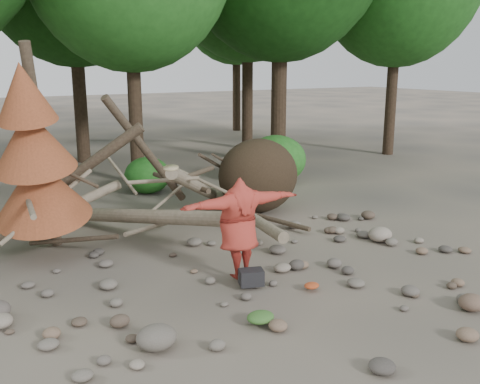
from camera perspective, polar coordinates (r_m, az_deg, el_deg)
ground at (r=9.72m, az=2.47°, el=-10.15°), size 120.00×120.00×0.00m
deadfall_pile at (r=13.89m, az=0.05°, el=1.30°), size 8.55×5.24×3.30m
dead_conifer at (r=11.12m, az=-21.01°, el=3.37°), size 2.06×2.16×4.35m
bush_mid at (r=16.62m, az=-9.84°, el=1.77°), size 1.40×1.40×1.12m
bush_right at (r=17.77m, az=3.84°, el=3.50°), size 2.00×2.00×1.60m
frisbee_thrower at (r=9.66m, az=-0.13°, el=-3.85°), size 2.71×0.78×2.26m
backpack at (r=9.65m, az=1.21°, el=-9.41°), size 0.49×0.40×0.28m
cloth_green at (r=8.42m, az=2.20°, el=-13.50°), size 0.44×0.37×0.17m
cloth_orange at (r=9.65m, az=7.64°, el=-10.14°), size 0.28×0.23×0.10m
boulder_front_left at (r=7.84m, az=-8.90°, el=-15.07°), size 0.58×0.52×0.35m
boulder_front_right at (r=9.62m, az=23.50°, el=-10.75°), size 0.45×0.40×0.27m
boulder_mid_right at (r=12.44m, az=14.72°, el=-4.39°), size 0.55×0.50×0.33m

